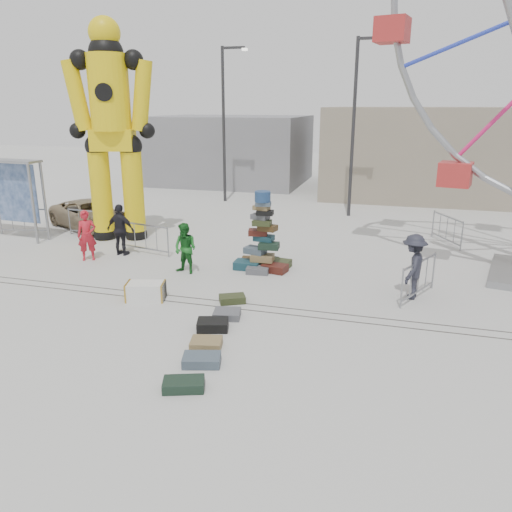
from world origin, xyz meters
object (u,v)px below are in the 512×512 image
(barricade_wheel_back, at_px, (447,230))
(pedestrian_red, at_px, (87,236))
(lamp_post_left, at_px, (225,117))
(suitcase_tower, at_px, (263,247))
(steamer_trunk, at_px, (146,291))
(parked_suv, at_px, (90,215))
(barricade_dummy_c, at_px, (146,239))
(crash_test_dummy, at_px, (112,124))
(pedestrian_black, at_px, (121,230))
(pedestrian_green, at_px, (185,249))
(lamp_post_right, at_px, (356,120))
(barricade_dummy_b, at_px, (89,223))
(barricade_dummy_a, at_px, (24,221))
(barricade_wheel_front, at_px, (418,279))
(pedestrian_grey, at_px, (413,267))

(barricade_wheel_back, xyz_separation_m, pedestrian_red, (-12.00, -5.59, 0.32))
(pedestrian_red, bearing_deg, lamp_post_left, 55.00)
(lamp_post_left, relative_size, suitcase_tower, 3.14)
(steamer_trunk, xyz_separation_m, parked_suv, (-6.24, 6.83, 0.36))
(lamp_post_left, relative_size, barricade_dummy_c, 4.00)
(pedestrian_red, bearing_deg, crash_test_dummy, 68.65)
(barricade_wheel_back, distance_m, parked_suv, 14.69)
(suitcase_tower, xyz_separation_m, pedestrian_black, (-5.20, 0.12, 0.20))
(suitcase_tower, distance_m, pedestrian_red, 6.05)
(suitcase_tower, distance_m, pedestrian_green, 2.48)
(lamp_post_right, height_order, steamer_trunk, lamp_post_right)
(barricade_dummy_b, bearing_deg, pedestrian_black, -31.16)
(barricade_dummy_a, height_order, barricade_wheel_front, same)
(lamp_post_right, xyz_separation_m, barricade_dummy_c, (-6.46, -8.42, -3.93))
(suitcase_tower, height_order, barricade_dummy_a, suitcase_tower)
(steamer_trunk, height_order, pedestrian_red, pedestrian_red)
(pedestrian_red, bearing_deg, suitcase_tower, -23.29)
(lamp_post_right, xyz_separation_m, barricade_dummy_a, (-12.59, -7.27, -3.93))
(barricade_wheel_back, height_order, parked_suv, parked_suv)
(suitcase_tower, xyz_separation_m, crash_test_dummy, (-6.45, 2.14, 3.73))
(crash_test_dummy, relative_size, pedestrian_green, 5.21)
(pedestrian_green, distance_m, parked_suv, 7.79)
(pedestrian_grey, bearing_deg, parked_suv, -97.08)
(suitcase_tower, relative_size, pedestrian_grey, 1.41)
(barricade_wheel_back, xyz_separation_m, parked_suv, (-14.61, -1.54, 0.05))
(barricade_wheel_back, height_order, pedestrian_grey, pedestrian_grey)
(barricade_wheel_front, xyz_separation_m, barricade_wheel_back, (1.20, 6.20, 0.00))
(lamp_post_left, xyz_separation_m, pedestrian_red, (-0.99, -11.67, -3.61))
(pedestrian_red, bearing_deg, barricade_dummy_b, 92.53)
(lamp_post_right, bearing_deg, suitcase_tower, -102.49)
(barricade_dummy_c, bearing_deg, parked_suv, 158.40)
(lamp_post_left, bearing_deg, suitcase_tower, -65.38)
(barricade_dummy_a, bearing_deg, suitcase_tower, -21.72)
(crash_test_dummy, height_order, pedestrian_black, crash_test_dummy)
(steamer_trunk, height_order, barricade_wheel_back, barricade_wheel_back)
(lamp_post_right, relative_size, barricade_wheel_back, 4.00)
(suitcase_tower, distance_m, steamer_trunk, 4.25)
(steamer_trunk, xyz_separation_m, pedestrian_black, (-2.83, 3.62, 0.67))
(barricade_dummy_b, bearing_deg, barricade_dummy_c, -19.15)
(crash_test_dummy, height_order, barricade_dummy_a, crash_test_dummy)
(lamp_post_right, height_order, crash_test_dummy, crash_test_dummy)
(lamp_post_right, xyz_separation_m, lamp_post_left, (-7.00, 2.00, 0.00))
(crash_test_dummy, xyz_separation_m, barricade_wheel_back, (12.45, 2.73, -3.89))
(barricade_dummy_b, xyz_separation_m, pedestrian_grey, (12.43, -3.45, 0.36))
(barricade_dummy_c, bearing_deg, steamer_trunk, -49.87)
(crash_test_dummy, distance_m, pedestrian_black, 4.25)
(lamp_post_left, xyz_separation_m, barricade_wheel_back, (11.02, -6.08, -3.93))
(crash_test_dummy, xyz_separation_m, barricade_wheel_front, (11.25, -3.47, -3.89))
(pedestrian_grey, bearing_deg, barricade_wheel_front, 115.40)
(barricade_dummy_b, xyz_separation_m, barricade_wheel_front, (12.60, -3.41, 0.00))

